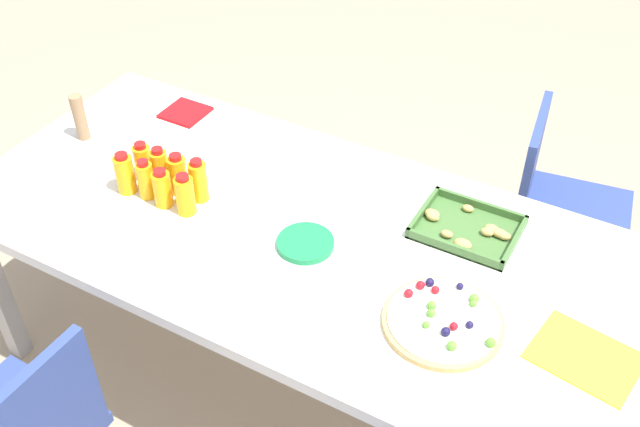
% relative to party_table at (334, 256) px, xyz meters
% --- Properties ---
extents(ground_plane, '(12.00, 12.00, 0.00)m').
position_rel_party_table_xyz_m(ground_plane, '(0.00, 0.00, -0.68)').
color(ground_plane, tan).
extents(party_table, '(2.41, 0.97, 0.73)m').
position_rel_party_table_xyz_m(party_table, '(0.00, 0.00, 0.00)').
color(party_table, white).
rests_on(party_table, ground_plane).
extents(chair_far_right, '(0.45, 0.45, 0.83)m').
position_rel_party_table_xyz_m(chair_far_right, '(0.48, 0.83, -0.18)').
color(chair_far_right, '#33478C').
rests_on(chair_far_right, ground_plane).
extents(juice_bottle_0, '(0.06, 0.06, 0.14)m').
position_rel_party_table_xyz_m(juice_bottle_0, '(-0.70, -0.11, 0.12)').
color(juice_bottle_0, '#F9AC14').
rests_on(juice_bottle_0, party_table).
extents(juice_bottle_1, '(0.05, 0.05, 0.14)m').
position_rel_party_table_xyz_m(juice_bottle_1, '(-0.63, -0.09, 0.12)').
color(juice_bottle_1, '#F9AC14').
rests_on(juice_bottle_1, party_table).
extents(juice_bottle_2, '(0.06, 0.06, 0.13)m').
position_rel_party_table_xyz_m(juice_bottle_2, '(-0.55, -0.10, 0.12)').
color(juice_bottle_2, '#F9AC14').
rests_on(juice_bottle_2, party_table).
extents(juice_bottle_3, '(0.06, 0.06, 0.14)m').
position_rel_party_table_xyz_m(juice_bottle_3, '(-0.47, -0.10, 0.12)').
color(juice_bottle_3, '#F9AE14').
rests_on(juice_bottle_3, party_table).
extents(juice_bottle_4, '(0.06, 0.06, 0.14)m').
position_rel_party_table_xyz_m(juice_bottle_4, '(-0.69, -0.02, 0.12)').
color(juice_bottle_4, '#F8AD14').
rests_on(juice_bottle_4, party_table).
extents(juice_bottle_5, '(0.06, 0.06, 0.15)m').
position_rel_party_table_xyz_m(juice_bottle_5, '(-0.62, -0.03, 0.12)').
color(juice_bottle_5, '#FAAD14').
rests_on(juice_bottle_5, party_table).
extents(juice_bottle_6, '(0.06, 0.06, 0.14)m').
position_rel_party_table_xyz_m(juice_bottle_6, '(-0.55, -0.03, 0.12)').
color(juice_bottle_6, '#F8AE14').
rests_on(juice_bottle_6, party_table).
extents(juice_bottle_7, '(0.06, 0.06, 0.15)m').
position_rel_party_table_xyz_m(juice_bottle_7, '(-0.47, -0.03, 0.13)').
color(juice_bottle_7, '#FAAD14').
rests_on(juice_bottle_7, party_table).
extents(fruit_pizza, '(0.32, 0.32, 0.05)m').
position_rel_party_table_xyz_m(fruit_pizza, '(0.40, -0.14, 0.07)').
color(fruit_pizza, tan).
rests_on(fruit_pizza, party_table).
extents(snack_tray, '(0.30, 0.24, 0.04)m').
position_rel_party_table_xyz_m(snack_tray, '(0.33, 0.24, 0.07)').
color(snack_tray, '#477238').
rests_on(snack_tray, party_table).
extents(plate_stack, '(0.17, 0.17, 0.02)m').
position_rel_party_table_xyz_m(plate_stack, '(-0.07, -0.05, 0.07)').
color(plate_stack, '#1E8C4C').
rests_on(plate_stack, party_table).
extents(napkin_stack, '(0.15, 0.15, 0.01)m').
position_rel_party_table_xyz_m(napkin_stack, '(-0.82, 0.35, 0.06)').
color(napkin_stack, red).
rests_on(napkin_stack, party_table).
extents(cardboard_tube, '(0.04, 0.04, 0.17)m').
position_rel_party_table_xyz_m(cardboard_tube, '(-1.03, 0.05, 0.14)').
color(cardboard_tube, '#9E7A56').
rests_on(cardboard_tube, party_table).
extents(paper_folder, '(0.29, 0.24, 0.01)m').
position_rel_party_table_xyz_m(paper_folder, '(0.76, -0.07, 0.06)').
color(paper_folder, yellow).
rests_on(paper_folder, party_table).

